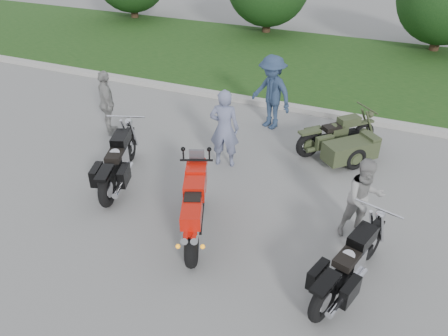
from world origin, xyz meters
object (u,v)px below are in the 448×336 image
at_px(person_denim, 271,92).
at_px(person_back, 107,103).
at_px(person_stripe, 224,129).
at_px(cruiser_left, 118,164).
at_px(cruiser_sidecar, 343,144).
at_px(cruiser_right, 348,267).
at_px(sportbike_red, 194,207).
at_px(person_grey, 364,199).

bearing_deg(person_denim, person_back, -126.30).
bearing_deg(person_back, person_stripe, -138.63).
bearing_deg(person_stripe, cruiser_left, 31.01).
relative_size(cruiser_sidecar, person_stripe, 1.09).
bearing_deg(person_denim, person_stripe, -73.87).
xyz_separation_m(cruiser_left, cruiser_right, (5.02, -1.10, -0.03)).
bearing_deg(sportbike_red, person_grey, 1.81).
relative_size(cruiser_left, person_stripe, 1.31).
xyz_separation_m(cruiser_sidecar, person_grey, (0.79, -2.60, 0.38)).
distance_m(sportbike_red, person_stripe, 2.59).
height_order(cruiser_sidecar, person_back, person_back).
bearing_deg(person_grey, cruiser_left, 149.99).
xyz_separation_m(cruiser_sidecar, person_back, (-5.80, -1.09, 0.45)).
xyz_separation_m(cruiser_right, person_stripe, (-3.27, 2.74, 0.46)).
bearing_deg(cruiser_sidecar, person_grey, -28.99).
distance_m(cruiser_right, person_grey, 1.50).
height_order(sportbike_red, person_back, person_back).
relative_size(person_grey, person_back, 0.91).
xyz_separation_m(person_stripe, person_denim, (0.34, 2.28, 0.07)).
height_order(person_stripe, person_back, person_stripe).
relative_size(sportbike_red, person_grey, 1.39).
distance_m(person_grey, person_back, 6.76).
bearing_deg(sportbike_red, cruiser_right, -27.41).
bearing_deg(cruiser_sidecar, person_back, -125.28).
height_order(cruiser_right, person_denim, person_denim).
bearing_deg(cruiser_right, cruiser_sidecar, 118.00).
relative_size(person_denim, person_back, 1.16).
bearing_deg(person_back, person_grey, -147.57).
relative_size(person_stripe, person_grey, 1.18).
bearing_deg(cruiser_left, cruiser_right, -31.91).
relative_size(person_grey, person_denim, 0.79).
bearing_deg(sportbike_red, person_denim, 69.38).
distance_m(cruiser_sidecar, person_denim, 2.39).
relative_size(sportbike_red, person_back, 1.27).
distance_m(sportbike_red, cruiser_sidecar, 4.30).
xyz_separation_m(cruiser_left, cruiser_sidecar, (4.20, 2.96, -0.09)).
height_order(person_grey, person_back, person_back).
distance_m(sportbike_red, person_back, 4.75).
relative_size(cruiser_right, cruiser_sidecar, 1.14).
height_order(person_stripe, person_denim, person_denim).
distance_m(person_stripe, person_denim, 2.31).
bearing_deg(cruiser_right, person_grey, 107.66).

